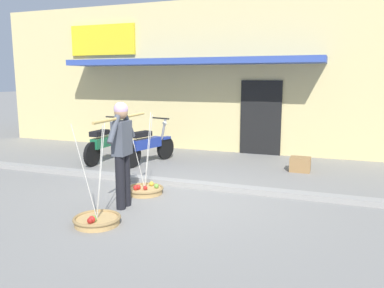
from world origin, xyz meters
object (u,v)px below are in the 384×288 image
Objects in this scene: motorcycle_nearest_shop at (106,144)px; wooden_crate at (300,164)px; fruit_basket_left_side at (145,189)px; fruit_vendor at (122,148)px; fruit_basket_right_side at (97,220)px; motorcycle_second_in_row at (148,145)px.

motorcycle_nearest_shop is 4.14× the size of wooden_crate.
motorcycle_nearest_shop is (-2.17, 2.10, 0.38)m from fruit_basket_left_side.
fruit_basket_right_side is (0.03, -0.80, -0.90)m from fruit_vendor.
motorcycle_nearest_shop is (-2.20, 2.90, -0.52)m from fruit_vendor.
motorcycle_nearest_shop is at bearing 127.23° from fruit_vendor.
fruit_basket_left_side is 0.82× the size of motorcycle_second_in_row.
fruit_basket_left_side reaches higher than motorcycle_second_in_row.
fruit_basket_right_side is 0.80× the size of motorcycle_nearest_shop.
fruit_basket_left_side is 1.00× the size of fruit_basket_right_side.
fruit_basket_right_side is 4.34m from motorcycle_nearest_shop.
fruit_basket_left_side is 1.60m from fruit_basket_right_side.
motorcycle_second_in_row is (-1.07, 2.26, 0.38)m from fruit_basket_left_side.
fruit_vendor is 4.36m from wooden_crate.
fruit_vendor is 0.93× the size of motorcycle_nearest_shop.
fruit_vendor is at bearing 92.30° from fruit_basket_right_side.
wooden_crate is (3.54, 0.47, -0.29)m from motorcycle_second_in_row.
motorcycle_second_in_row is 4.04× the size of wooden_crate.
motorcycle_second_in_row is at bearing -172.49° from wooden_crate.
motorcycle_second_in_row is 3.58m from wooden_crate.
motorcycle_nearest_shop is at bearing 135.90° from fruit_basket_left_side.
fruit_basket_left_side reaches higher than motorcycle_nearest_shop.
motorcycle_nearest_shop is at bearing -172.37° from wooden_crate.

